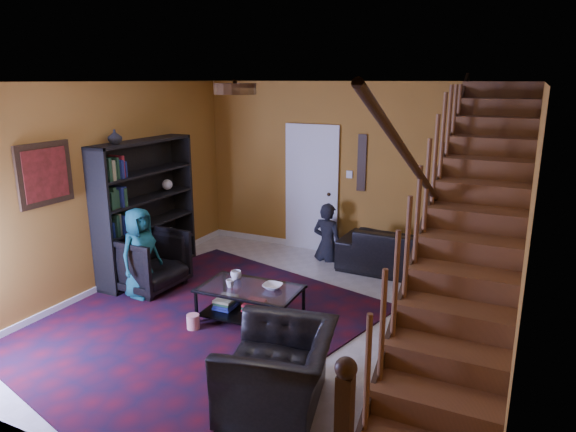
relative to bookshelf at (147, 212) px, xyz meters
name	(u,v)px	position (x,y,z in m)	size (l,w,h in m)	color
floor	(276,322)	(2.40, -0.60, -0.96)	(5.50, 5.50, 0.00)	beige
room	(238,266)	(1.07, 0.73, -0.91)	(5.50, 5.50, 5.50)	#A56E24
staircase	(471,233)	(4.53, -0.60, 0.43)	(0.95, 5.02, 3.18)	brown
bookshelf	(147,212)	(0.00, 0.00, 0.00)	(0.35, 1.80, 2.00)	black
door	(312,191)	(1.70, 2.12, 0.06)	(0.82, 0.05, 2.05)	silver
framed_picture	(45,174)	(-0.17, -1.50, 0.79)	(0.04, 0.74, 0.74)	maroon
wall_hanging	(362,163)	(2.55, 2.13, 0.59)	(0.14, 0.03, 0.90)	black
ceiling_fixture	(235,89)	(2.40, -1.40, 1.78)	(0.40, 0.40, 0.10)	#3F2814
rug	(190,320)	(1.46, -1.03, -0.95)	(3.50, 4.00, 0.02)	#410B15
sofa	(419,253)	(3.61, 1.70, -0.63)	(2.32, 0.91, 0.68)	black
armchair_left	(148,261)	(0.35, -0.45, -0.56)	(0.87, 0.89, 0.81)	black
armchair_right	(278,370)	(3.16, -2.03, -0.62)	(1.07, 0.93, 0.69)	black
person_adult_a	(327,245)	(2.14, 1.75, -0.72)	(0.51, 0.33, 1.39)	black
person_adult_b	(439,264)	(3.90, 1.75, -0.77)	(0.62, 0.48, 1.28)	black
person_child	(140,253)	(0.45, -0.70, -0.35)	(0.60, 0.39, 1.23)	#165256
coffee_table	(250,302)	(2.13, -0.73, -0.71)	(1.20, 0.73, 0.45)	black
cup_a	(236,275)	(1.85, -0.58, -0.46)	(0.13, 0.13, 0.11)	#999999
cup_b	(230,284)	(1.93, -0.83, -0.47)	(0.10, 0.10, 0.10)	#999999
bowl	(272,286)	(2.39, -0.65, -0.49)	(0.23, 0.23, 0.06)	#999999
vase	(115,137)	(0.00, -0.50, 1.13)	(0.18, 0.18, 0.19)	#999999
popcorn_bucket	(193,322)	(1.63, -1.19, -0.86)	(0.15, 0.15, 0.17)	red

